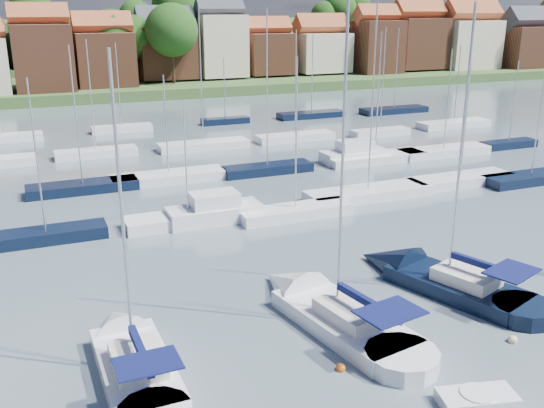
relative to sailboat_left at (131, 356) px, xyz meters
name	(u,v)px	position (x,y,z in m)	size (l,w,h in m)	color
ground	(206,157)	(14.43, 36.67, -0.36)	(260.00, 260.00, 0.00)	#4A5C65
sailboat_left	(131,356)	(0.00, 0.00, 0.00)	(3.11, 11.06, 14.99)	silver
sailboat_centre	(323,309)	(9.97, 0.67, -0.01)	(5.54, 13.06, 17.15)	silver
sailboat_navy	(432,279)	(17.46, 1.57, 0.00)	(7.12, 12.54, 16.82)	black
tender	(477,399)	(12.28, -8.30, -0.10)	(3.35, 2.13, 0.67)	silver
buoy_c	(341,370)	(8.42, -4.06, -0.36)	(0.43, 0.43, 0.43)	#D85914
buoy_d	(512,342)	(17.12, -5.12, -0.36)	(0.46, 0.46, 0.46)	beige
buoy_e	(446,269)	(19.58, 3.06, -0.36)	(0.44, 0.44, 0.44)	#D85914
marina_field	(238,161)	(16.34, 31.82, 0.08)	(79.62, 41.41, 15.93)	silver
far_shore_town	(104,54)	(16.66, 129.34, 4.25)	(212.46, 90.00, 22.27)	#3C582C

